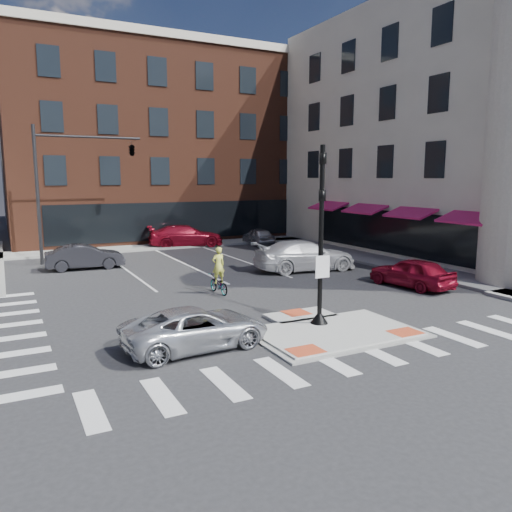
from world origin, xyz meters
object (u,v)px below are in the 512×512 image
white_pickup (305,256)px  bg_car_red (186,236)px  cyclist (218,278)px  bg_car_dark (85,257)px  red_sedan (411,272)px  bg_car_silver (258,236)px  silver_suv (196,328)px

white_pickup → bg_car_red: white_pickup is taller
cyclist → bg_car_dark: bearing=-67.4°
red_sedan → bg_car_silver: size_ratio=1.09×
bg_car_silver → cyclist: size_ratio=1.82×
bg_car_dark → cyclist: bearing=-150.6°
bg_car_silver → bg_car_red: bearing=-10.4°
white_pickup → bg_car_red: size_ratio=1.04×
cyclist → bg_car_red: bearing=-107.3°
red_sedan → cyclist: (-8.46, 2.92, -0.00)m
red_sedan → bg_car_silver: bearing=-99.4°
red_sedan → bg_car_dark: 17.36m
bg_car_dark → cyclist: size_ratio=2.03×
white_pickup → bg_car_red: bearing=19.1°
silver_suv → bg_car_silver: (12.28, 19.73, 0.02)m
white_pickup → red_sedan: bearing=-153.1°
red_sedan → bg_car_red: bearing=-82.8°
red_sedan → bg_car_dark: bearing=-50.4°
bg_car_silver → bg_car_dark: bearing=24.8°
bg_car_dark → bg_car_silver: 14.04m
silver_suv → bg_car_red: 22.36m
cyclist → silver_suv: bearing=58.4°
bg_car_silver → bg_car_red: (-5.24, 1.50, 0.15)m
bg_car_silver → cyclist: cyclist is taller
silver_suv → cyclist: bearing=-31.7°
white_pickup → bg_car_dark: (-10.65, 5.96, -0.13)m
white_pickup → bg_car_silver: white_pickup is taller
red_sedan → bg_car_silver: red_sedan is taller
bg_car_silver → bg_car_red: bg_car_red is taller
silver_suv → bg_car_silver: bearing=-35.4°
silver_suv → bg_car_dark: bearing=0.1°
bg_car_red → cyclist: (-3.69, -14.98, -0.10)m
bg_car_red → cyclist: bearing=176.0°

